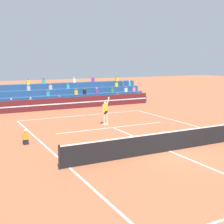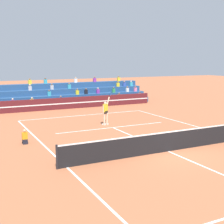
{
  "view_description": "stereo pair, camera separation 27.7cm",
  "coord_description": "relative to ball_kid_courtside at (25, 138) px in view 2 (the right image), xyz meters",
  "views": [
    {
      "loc": [
        -9.88,
        -12.55,
        4.72
      ],
      "look_at": [
        -0.02,
        6.5,
        1.1
      ],
      "focal_mm": 50.0,
      "sensor_mm": 36.0,
      "label": 1
    },
    {
      "loc": [
        -9.63,
        -12.68,
        4.72
      ],
      "look_at": [
        -0.02,
        6.5,
        1.1
      ],
      "focal_mm": 50.0,
      "sensor_mm": 36.0,
      "label": 2
    }
  ],
  "objects": [
    {
      "name": "tennis_ball",
      "position": [
        9.84,
        -1.43,
        -0.3
      ],
      "size": [
        0.07,
        0.07,
        0.07
      ],
      "primitive_type": "sphere",
      "color": "#C6DB33",
      "rests_on": "ground"
    },
    {
      "name": "court_lines",
      "position": [
        6.37,
        -4.84,
        -0.33
      ],
      "size": [
        11.1,
        23.9,
        0.01
      ],
      "color": "white",
      "rests_on": "ground"
    },
    {
      "name": "ground_plane",
      "position": [
        6.37,
        -4.84,
        -0.33
      ],
      "size": [
        120.0,
        120.0,
        0.0
      ],
      "primitive_type": "plane",
      "color": "#AD603D"
    },
    {
      "name": "tennis_net",
      "position": [
        6.37,
        -4.84,
        0.21
      ],
      "size": [
        12.0,
        0.1,
        1.1
      ],
      "color": "black",
      "rests_on": "ground"
    },
    {
      "name": "bleacher_stand",
      "position": [
        6.37,
        14.28,
        0.5
      ],
      "size": [
        19.41,
        3.8,
        2.83
      ],
      "color": "navy",
      "rests_on": "ground"
    },
    {
      "name": "sponsor_banner_wall",
      "position": [
        6.37,
        11.11,
        0.22
      ],
      "size": [
        18.0,
        0.26,
        1.1
      ],
      "color": "#51191E",
      "rests_on": "ground"
    },
    {
      "name": "tennis_player",
      "position": [
        6.33,
        2.66,
        0.66
      ],
      "size": [
        0.97,
        0.55,
        2.46
      ],
      "color": "beige",
      "rests_on": "ground"
    },
    {
      "name": "ball_kid_courtside",
      "position": [
        0.0,
        0.0,
        0.0
      ],
      "size": [
        0.3,
        0.36,
        0.84
      ],
      "color": "black",
      "rests_on": "ground"
    }
  ]
}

